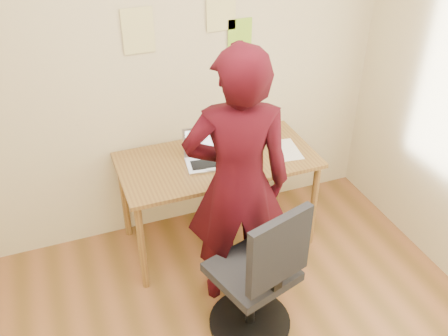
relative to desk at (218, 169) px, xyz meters
name	(u,v)px	position (x,y,z in m)	size (l,w,h in m)	color
room	(254,217)	(-0.34, -1.38, 0.70)	(3.58, 3.58, 2.78)	brown
desk	(218,169)	(0.00, 0.00, 0.00)	(1.40, 0.70, 0.74)	olive
laptop	(207,155)	(-0.08, 0.00, 0.14)	(0.34, 0.31, 0.22)	#BCBBC3
paper_sheet	(284,150)	(0.49, -0.06, 0.09)	(0.21, 0.30, 0.00)	white
phone	(251,168)	(0.17, -0.21, 0.09)	(0.09, 0.14, 0.01)	black
wall_note_left	(138,31)	(-0.41, 0.36, 0.95)	(0.21, 0.00, 0.30)	#DFD785
wall_note_mid	(221,9)	(0.17, 0.36, 1.03)	(0.21, 0.00, 0.30)	#DFD785
wall_note_right	(240,36)	(0.31, 0.36, 0.83)	(0.18, 0.00, 0.24)	#8ECE2E
office_chair	(259,282)	(-0.08, -0.92, -0.22)	(0.56, 0.57, 1.01)	black
person	(238,185)	(-0.07, -0.55, 0.24)	(0.65, 0.43, 1.79)	#34070E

